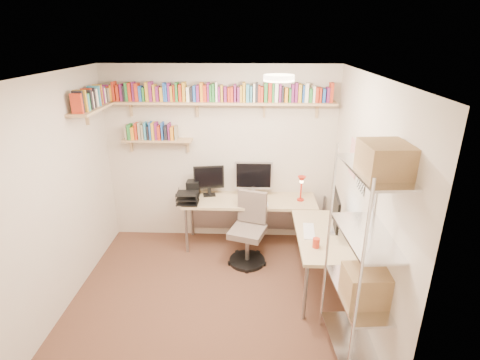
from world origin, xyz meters
name	(u,v)px	position (x,y,z in m)	size (l,w,h in m)	color
ground	(211,298)	(0.00, 0.00, 0.00)	(3.20, 3.20, 0.00)	#432B1C
room_shell	(208,173)	(0.00, 0.00, 1.55)	(3.24, 3.04, 2.52)	beige
wall_shelves	(186,103)	(-0.42, 1.30, 2.03)	(3.12, 1.09, 0.80)	tan
corner_desk	(258,208)	(0.53, 0.98, 0.70)	(2.11, 1.85, 1.23)	tan
office_chair	(249,234)	(0.42, 0.80, 0.40)	(0.53, 0.54, 0.96)	black
wire_rack	(370,244)	(1.43, -0.84, 1.27)	(0.49, 0.89, 2.12)	silver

